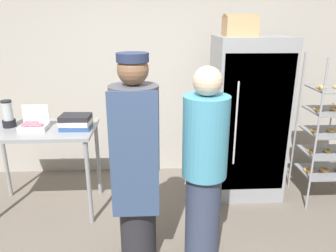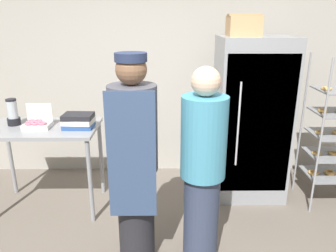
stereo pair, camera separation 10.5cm
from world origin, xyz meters
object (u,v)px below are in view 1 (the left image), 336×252
Objects in this scene: person_baker at (136,162)px; refrigerator at (247,118)px; donut_box at (33,125)px; baking_rack at (331,132)px; cardboard_storage_box at (240,25)px; blender_pitcher at (8,115)px; person_customer at (204,170)px; binder_stack at (76,122)px.

refrigerator is at bearing 43.58° from person_baker.
baking_rack is at bearing 2.41° from donut_box.
cardboard_storage_box reaches higher than person_baker.
baking_rack is at bearing 0.51° from blender_pitcher.
baking_rack is at bearing 31.98° from person_customer.
binder_stack is at bearing -0.26° from donut_box.
binder_stack is at bearing -168.26° from cardboard_storage_box.
person_baker is (-1.21, -1.16, 0.01)m from refrigerator.
person_customer reaches higher than donut_box.
refrigerator reaches higher than donut_box.
blender_pitcher is (-0.28, 0.10, 0.08)m from donut_box.
binder_stack is at bearing 144.53° from person_customer.
cardboard_storage_box reaches higher than refrigerator.
refrigerator is 1.68m from person_baker.
refrigerator is 1.03× the size of person_baker.
cardboard_storage_box reaches higher than person_customer.
cardboard_storage_box is (2.12, 0.35, 0.95)m from donut_box.
baking_rack is 5.92× the size of blender_pitcher.
blender_pitcher is at bearing 171.55° from binder_stack.
blender_pitcher is 2.57m from cardboard_storage_box.
person_customer is (1.18, -0.84, -0.15)m from binder_stack.
binder_stack is 1.03m from person_baker.
binder_stack is 0.94× the size of cardboard_storage_box.
baking_rack is 3.45m from blender_pitcher.
donut_box is at bearing 179.74° from binder_stack.
person_customer is (-0.67, -1.19, -0.05)m from refrigerator.
donut_box is 0.31m from blender_pitcher.
refrigerator is at bearing 5.45° from blender_pitcher.
person_customer is (1.60, -0.84, -0.12)m from donut_box.
blender_pitcher is at bearing -179.49° from baking_rack.
refrigerator is 1.08× the size of person_customer.
baking_rack reaches higher than donut_box.
binder_stack is at bearing -169.35° from refrigerator.
cardboard_storage_box is at bearing 9.40° from donut_box.
blender_pitcher is 0.71m from binder_stack.
blender_pitcher is 0.83× the size of cardboard_storage_box.
binder_stack is at bearing -8.45° from blender_pitcher.
donut_box is (-2.27, -0.35, 0.07)m from refrigerator.
donut_box is 1.34m from person_baker.
cardboard_storage_box is 0.20× the size of person_customer.
refrigerator is 1.10× the size of baking_rack.
person_customer is at bearing -148.02° from baking_rack.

